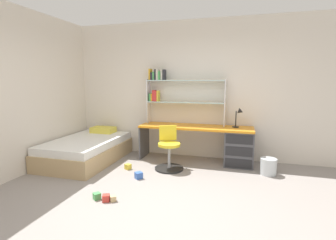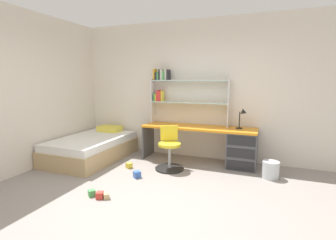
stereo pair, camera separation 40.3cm
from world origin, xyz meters
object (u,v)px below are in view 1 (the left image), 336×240
object	(u,v)px
toy_block_green_1	(97,196)
bookshelf_hutch	(173,90)
desk_lamp	(239,115)
swivel_chair	(169,152)
bed_platform	(87,150)
desk	(226,143)
toy_block_yellow_2	(128,167)
toy_block_blue_3	(139,175)
waste_bin	(268,166)
toy_block_natural_0	(113,199)
toy_block_red_4	(106,198)

from	to	relation	value
toy_block_green_1	bookshelf_hutch	bearing A→B (deg)	77.42
desk_lamp	toy_block_green_1	size ratio (longest dim) A/B	4.32
swivel_chair	bed_platform	size ratio (longest dim) A/B	0.43
desk_lamp	bed_platform	distance (m)	3.05
desk	desk_lamp	world-z (taller)	desk_lamp
toy_block_yellow_2	toy_block_blue_3	xyz separation A→B (m)	(0.36, -0.36, 0.01)
toy_block_yellow_2	bookshelf_hutch	bearing A→B (deg)	59.57
waste_bin	toy_block_natural_0	xyz separation A→B (m)	(-2.08, -1.62, -0.10)
desk	desk_lamp	distance (m)	0.60
desk	bed_platform	size ratio (longest dim) A/B	1.21
waste_bin	desk_lamp	bearing A→B (deg)	140.11
bookshelf_hutch	desk_lamp	distance (m)	1.39
bookshelf_hutch	toy_block_yellow_2	world-z (taller)	bookshelf_hutch
toy_block_blue_3	toy_block_natural_0	bearing A→B (deg)	-91.55
bed_platform	desk_lamp	bearing A→B (deg)	12.49
desk_lamp	toy_block_natural_0	bearing A→B (deg)	-127.46
waste_bin	toy_block_natural_0	world-z (taller)	waste_bin
toy_block_red_4	bookshelf_hutch	bearing A→B (deg)	81.27
toy_block_yellow_2	toy_block_red_4	xyz separation A→B (m)	(0.25, -1.21, -0.00)
bed_platform	toy_block_natural_0	world-z (taller)	bed_platform
bookshelf_hutch	waste_bin	bearing A→B (deg)	-17.14
toy_block_natural_0	toy_block_green_1	bearing A→B (deg)	-178.38
desk_lamp	toy_block_yellow_2	bearing A→B (deg)	-155.69
bookshelf_hutch	desk_lamp	size ratio (longest dim) A/B	4.18
bed_platform	toy_block_yellow_2	xyz separation A→B (m)	(0.99, -0.22, -0.18)
toy_block_green_1	toy_block_yellow_2	world-z (taller)	toy_block_yellow_2
bookshelf_hutch	toy_block_red_4	distance (m)	2.61
toy_block_green_1	toy_block_red_4	xyz separation A→B (m)	(0.15, -0.02, 0.00)
desk	toy_block_red_4	world-z (taller)	desk
waste_bin	toy_block_blue_3	bearing A→B (deg)	-159.08
desk	bookshelf_hutch	world-z (taller)	bookshelf_hutch
desk	toy_block_blue_3	bearing A→B (deg)	-138.25
toy_block_green_1	toy_block_red_4	distance (m)	0.15
desk	swivel_chair	distance (m)	1.14
bookshelf_hutch	toy_block_red_4	size ratio (longest dim) A/B	17.49
swivel_chair	toy_block_yellow_2	distance (m)	0.79
toy_block_green_1	toy_block_yellow_2	bearing A→B (deg)	94.60
swivel_chair	waste_bin	size ratio (longest dim) A/B	2.76
toy_block_red_4	toy_block_yellow_2	bearing A→B (deg)	101.43
toy_block_yellow_2	swivel_chair	bearing A→B (deg)	18.44
bookshelf_hutch	toy_block_natural_0	size ratio (longest dim) A/B	21.54
waste_bin	toy_block_blue_3	world-z (taller)	waste_bin
toy_block_green_1	toy_block_blue_3	bearing A→B (deg)	72.63
toy_block_red_4	toy_block_blue_3	bearing A→B (deg)	82.52
bed_platform	toy_block_blue_3	xyz separation A→B (m)	(1.35, -0.58, -0.17)
bed_platform	waste_bin	size ratio (longest dim) A/B	6.48
waste_bin	toy_block_red_4	bearing A→B (deg)	-142.91
desk_lamp	desk	bearing A→B (deg)	-169.83
bookshelf_hutch	toy_block_green_1	size ratio (longest dim) A/B	18.07
bookshelf_hutch	swivel_chair	bearing A→B (deg)	-80.93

